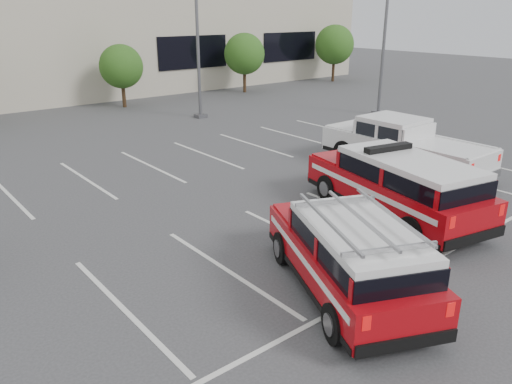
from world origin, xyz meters
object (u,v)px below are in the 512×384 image
light_pole_mid (197,25)px  ladder_suv (348,261)px  white_pickup (402,150)px  tree_mid_right (122,68)px  fire_chief_suv (396,190)px  light_pole_right (385,25)px  tree_right (245,55)px  tree_far_right (335,46)px

light_pole_mid → ladder_suv: size_ratio=1.85×
light_pole_mid → white_pickup: size_ratio=1.55×
tree_mid_right → fire_chief_suv: tree_mid_right is taller
fire_chief_suv → ladder_suv: 4.97m
tree_mid_right → white_pickup: (2.39, -19.77, -1.69)m
light_pole_mid → light_pole_right: 10.82m
fire_chief_suv → light_pole_mid: bearing=89.3°
light_pole_right → tree_right: bearing=94.3°
tree_mid_right → light_pole_mid: light_pole_mid is taller
tree_mid_right → ladder_suv: 25.43m
tree_far_right → fire_chief_suv: tree_far_right is taller
tree_far_right → light_pole_mid: light_pole_mid is taller
tree_right → tree_far_right: bearing=0.0°
tree_right → light_pole_right: (0.91, -12.05, 2.41)m
tree_mid_right → fire_chief_suv: 22.66m
tree_mid_right → ladder_suv: tree_mid_right is taller
fire_chief_suv → white_pickup: fire_chief_suv is taller
fire_chief_suv → tree_mid_right: bearing=97.5°
tree_far_right → fire_chief_suv: size_ratio=0.75×
tree_right → tree_far_right: tree_far_right is taller
tree_far_right → white_pickup: size_ratio=0.73×
light_pole_mid → white_pickup: light_pole_mid is taller
tree_far_right → ladder_suv: 36.09m
fire_chief_suv → white_pickup: size_ratio=0.97×
light_pole_mid → fire_chief_suv: (-3.72, -16.48, -4.31)m
tree_mid_right → tree_far_right: (20.00, 0.00, 0.54)m
light_pole_right → tree_mid_right: bearing=132.2°
light_pole_right → light_pole_mid: bearing=146.3°
fire_chief_suv → white_pickup: bearing=45.4°
tree_right → white_pickup: tree_right is taller
tree_right → white_pickup: 21.27m
tree_far_right → light_pole_right: size_ratio=0.47×
light_pole_mid → ladder_suv: light_pole_mid is taller
fire_chief_suv → tree_right: bearing=74.4°
tree_mid_right → white_pickup: size_ratio=0.60×
tree_right → ladder_suv: bearing=-123.6°
ladder_suv → light_pole_right: bearing=60.5°
tree_right → fire_chief_suv: 25.51m
light_pole_right → ladder_suv: size_ratio=1.85×
tree_mid_right → white_pickup: 19.98m
white_pickup → tree_far_right: bearing=48.6°
light_pole_right → white_pickup: bearing=-137.8°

